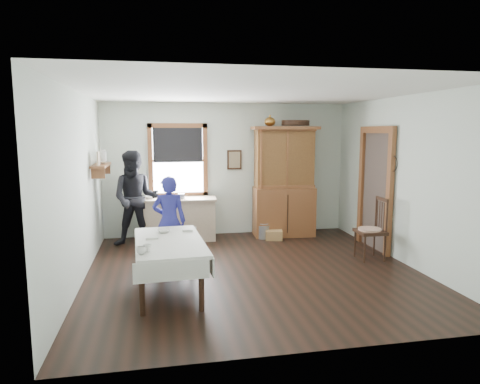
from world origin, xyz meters
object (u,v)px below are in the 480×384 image
at_px(dining_table, 170,265).
at_px(wicker_basket, 274,235).
at_px(pail, 263,232).
at_px(work_counter, 179,219).
at_px(china_hutch, 284,182).
at_px(figure_dark, 136,202).
at_px(woman_blue, 169,225).
at_px(spindle_chair, 370,229).

bearing_deg(dining_table, wicker_basket, 48.30).
distance_m(pail, wicker_basket, 0.24).
relative_size(work_counter, wicker_basket, 4.45).
relative_size(work_counter, dining_table, 0.84).
xyz_separation_m(china_hutch, figure_dark, (-2.94, -0.27, -0.29)).
xyz_separation_m(dining_table, figure_dark, (-0.55, 2.42, 0.48)).
relative_size(china_hutch, figure_dark, 1.35).
bearing_deg(woman_blue, spindle_chair, -178.21).
height_order(spindle_chair, wicker_basket, spindle_chair).
distance_m(woman_blue, figure_dark, 1.46).
distance_m(spindle_chair, wicker_basket, 2.03).
relative_size(china_hutch, wicker_basket, 6.81).
distance_m(dining_table, spindle_chair, 3.43).
height_order(pail, figure_dark, figure_dark).
relative_size(china_hutch, spindle_chair, 2.13).
relative_size(spindle_chair, figure_dark, 0.63).
bearing_deg(pail, wicker_basket, -41.11).
distance_m(dining_table, pail, 3.17).
bearing_deg(pail, spindle_chair, -50.51).
distance_m(pail, figure_dark, 2.57).
distance_m(work_counter, wicker_basket, 1.90).
relative_size(pail, wicker_basket, 0.81).
height_order(spindle_chair, figure_dark, figure_dark).
bearing_deg(wicker_basket, china_hutch, 49.00).
relative_size(china_hutch, woman_blue, 1.67).
xyz_separation_m(spindle_chair, woman_blue, (-3.30, 0.29, 0.14)).
height_order(work_counter, pail, work_counter).
xyz_separation_m(china_hutch, pail, (-0.47, -0.19, -0.98)).
relative_size(china_hutch, pail, 8.42).
bearing_deg(pail, dining_table, -127.45).
height_order(wicker_basket, figure_dark, figure_dark).
relative_size(work_counter, spindle_chair, 1.39).
bearing_deg(work_counter, dining_table, -91.49).
xyz_separation_m(pail, figure_dark, (-2.47, -0.09, 0.69)).
bearing_deg(woman_blue, china_hutch, -139.04).
height_order(wicker_basket, woman_blue, woman_blue).
bearing_deg(wicker_basket, figure_dark, 178.52).
height_order(dining_table, spindle_chair, spindle_chair).
distance_m(china_hutch, dining_table, 3.68).
bearing_deg(spindle_chair, work_counter, 149.78).
bearing_deg(china_hutch, woman_blue, -142.31).
xyz_separation_m(dining_table, spindle_chair, (3.33, 0.80, 0.18)).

